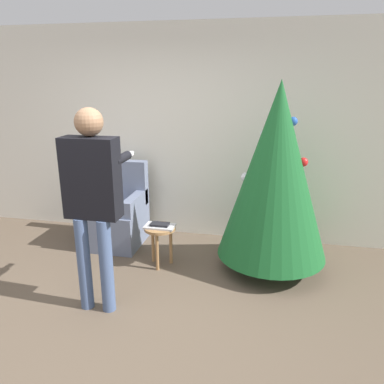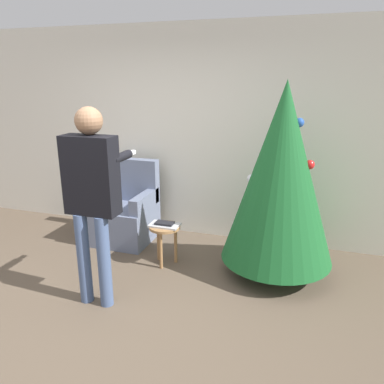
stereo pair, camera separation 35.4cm
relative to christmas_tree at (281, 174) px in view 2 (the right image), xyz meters
The scene contains 8 objects.
ground_plane 2.26m from the christmas_tree, 134.42° to the right, with size 14.00×14.00×0.00m, color brown.
wall_back 1.62m from the christmas_tree, 148.93° to the left, with size 8.00×0.06×2.70m.
christmas_tree is the anchor object (origin of this frame).
armchair 2.12m from the christmas_tree, behind, with size 0.70×0.72×1.03m.
person_standing 1.86m from the christmas_tree, 146.09° to the right, with size 0.49×0.57×1.82m.
side_stool 1.43m from the christmas_tree, behind, with size 0.35×0.35×0.46m.
laptop 1.38m from the christmas_tree, behind, with size 0.33×0.20×0.02m.
book 1.37m from the christmas_tree, behind, with size 0.20×0.12×0.02m.
Camera 2 is at (1.64, -2.37, 2.05)m, focal length 35.00 mm.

